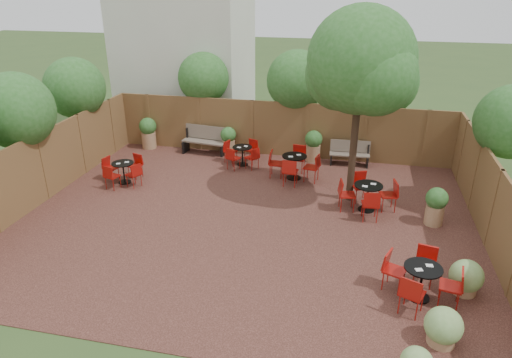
# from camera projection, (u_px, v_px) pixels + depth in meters

# --- Properties ---
(ground) EXTENTS (80.00, 80.00, 0.00)m
(ground) POSITION_uv_depth(u_px,v_px,m) (246.00, 220.00, 12.45)
(ground) COLOR #354F23
(ground) RESTS_ON ground
(courtyard_paving) EXTENTS (12.00, 10.00, 0.02)m
(courtyard_paving) POSITION_uv_depth(u_px,v_px,m) (246.00, 219.00, 12.44)
(courtyard_paving) COLOR #361B16
(courtyard_paving) RESTS_ON ground
(fence_back) EXTENTS (12.00, 0.08, 2.00)m
(fence_back) POSITION_uv_depth(u_px,v_px,m) (279.00, 129.00, 16.51)
(fence_back) COLOR brown
(fence_back) RESTS_ON ground
(fence_left) EXTENTS (0.08, 10.00, 2.00)m
(fence_left) POSITION_uv_depth(u_px,v_px,m) (43.00, 167.00, 13.24)
(fence_left) COLOR brown
(fence_left) RESTS_ON ground
(fence_right) EXTENTS (0.08, 10.00, 2.00)m
(fence_right) POSITION_uv_depth(u_px,v_px,m) (494.00, 209.00, 10.85)
(fence_right) COLOR brown
(fence_right) RESTS_ON ground
(neighbour_building) EXTENTS (5.00, 4.00, 8.00)m
(neighbour_building) POSITION_uv_depth(u_px,v_px,m) (185.00, 30.00, 18.88)
(neighbour_building) COLOR beige
(neighbour_building) RESTS_ON ground
(overhang_foliage) EXTENTS (15.51, 10.70, 2.48)m
(overhang_foliage) POSITION_uv_depth(u_px,v_px,m) (199.00, 98.00, 13.93)
(overhang_foliage) COLOR #25591C
(overhang_foliage) RESTS_ON ground
(courtyard_tree) EXTENTS (2.92, 2.85, 5.42)m
(courtyard_tree) POSITION_uv_depth(u_px,v_px,m) (360.00, 67.00, 12.00)
(courtyard_tree) COLOR black
(courtyard_tree) RESTS_ON courtyard_paving
(park_bench_left) EXTENTS (1.67, 0.73, 1.00)m
(park_bench_left) POSITION_uv_depth(u_px,v_px,m) (205.00, 140.00, 16.90)
(park_bench_left) COLOR brown
(park_bench_left) RESTS_ON courtyard_paving
(park_bench_right) EXTENTS (1.38, 0.51, 0.84)m
(park_bench_right) POSITION_uv_depth(u_px,v_px,m) (350.00, 153.00, 15.88)
(park_bench_right) COLOR brown
(park_bench_right) RESTS_ON courtyard_paving
(bistro_tables) EXTENTS (10.02, 7.71, 0.90)m
(bistro_tables) POSITION_uv_depth(u_px,v_px,m) (291.00, 188.00, 13.25)
(bistro_tables) COLOR black
(bistro_tables) RESTS_ON courtyard_paving
(planters) EXTENTS (10.40, 4.48, 1.17)m
(planters) POSITION_uv_depth(u_px,v_px,m) (258.00, 149.00, 15.75)
(planters) COLOR #966E4B
(planters) RESTS_ON courtyard_paving
(low_shrubs) EXTENTS (1.79, 3.14, 0.74)m
(low_shrubs) POSITION_uv_depth(u_px,v_px,m) (449.00, 311.00, 8.52)
(low_shrubs) COLOR #966E4B
(low_shrubs) RESTS_ON courtyard_paving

